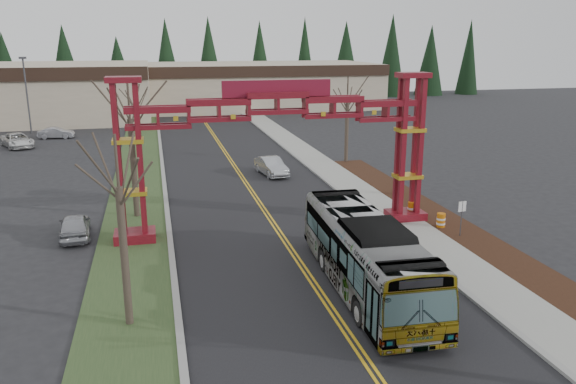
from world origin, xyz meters
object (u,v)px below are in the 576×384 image
object	(u,v)px
parked_car_near_a	(75,226)
bare_tree_median_near	(119,188)
parked_car_far_a	(56,133)
bare_tree_median_mid	(130,120)
barrel_north	(399,189)
transit_bus	(366,254)
light_pole_far	(26,90)
barrel_south	(441,221)
bare_tree_right_far	(347,102)
barrel_mid	(412,211)
gateway_arch	(277,128)
street_sign	(462,212)
parked_car_far_b	(17,140)
bare_tree_median_far	(137,106)
silver_sedan	(271,166)
retail_building_east	(256,85)

from	to	relation	value
parked_car_near_a	bare_tree_median_near	bearing A→B (deg)	101.81
parked_car_far_a	bare_tree_median_mid	size ratio (longest dim) A/B	0.45
parked_car_far_a	barrel_north	size ratio (longest dim) A/B	3.70
transit_bus	light_pole_far	world-z (taller)	light_pole_far
bare_tree_median_near	barrel_south	distance (m)	19.61
bare_tree_right_far	parked_car_near_a	bearing A→B (deg)	-144.16
bare_tree_median_mid	barrel_north	distance (m)	18.82
bare_tree_median_near	barrel_south	bearing A→B (deg)	23.79
bare_tree_right_far	light_pole_far	size ratio (longest dim) A/B	0.87
barrel_south	bare_tree_right_far	bearing A→B (deg)	88.00
parked_car_near_a	barrel_mid	xyz separation A→B (m)	(19.77, -1.32, -0.14)
light_pole_far	bare_tree_right_far	bearing A→B (deg)	-37.90
bare_tree_median_near	parked_car_near_a	bearing A→B (deg)	106.49
gateway_arch	street_sign	distance (m)	11.22
barrel_north	barrel_mid	bearing A→B (deg)	-105.89
gateway_arch	parked_car_far_b	distance (m)	38.05
light_pole_far	bare_tree_median_near	bearing A→B (deg)	-75.75
parked_car_far_b	bare_tree_median_near	distance (m)	43.36
bare_tree_right_far	barrel_south	xyz separation A→B (m)	(-0.65, -18.73, -4.96)
barrel_north	bare_tree_median_near	bearing A→B (deg)	-140.44
parked_car_far_b	gateway_arch	bearing A→B (deg)	-81.92
transit_bus	parked_car_far_a	distance (m)	49.06
parked_car_near_a	light_pole_far	world-z (taller)	light_pole_far
bare_tree_median_far	barrel_mid	size ratio (longest dim) A/B	6.50
silver_sedan	parked_car_near_a	distance (m)	18.35
light_pole_far	barrel_south	distance (m)	52.46
bare_tree_right_far	barrel_mid	distance (m)	17.45
bare_tree_median_mid	barrel_north	size ratio (longest dim) A/B	8.19
parked_car_far_b	street_sign	xyz separation A→B (m)	(30.04, -35.29, 0.80)
gateway_arch	barrel_south	distance (m)	11.02
bare_tree_median_near	barrel_north	bearing A→B (deg)	39.56
transit_bus	light_pole_far	xyz separation A→B (m)	(-22.82, 49.40, 3.45)
gateway_arch	transit_bus	bearing A→B (deg)	-76.73
transit_bus	street_sign	world-z (taller)	transit_bus
barrel_south	parked_car_far_b	bearing A→B (deg)	131.49
bare_tree_median_far	bare_tree_median_near	bearing A→B (deg)	-90.00
silver_sedan	bare_tree_median_mid	distance (m)	14.83
bare_tree_median_far	street_sign	distance (m)	30.56
parked_car_far_a	bare_tree_median_near	distance (m)	47.19
barrel_south	barrel_north	distance (m)	7.22
transit_bus	parked_car_near_a	distance (m)	16.72
silver_sedan	parked_car_near_a	xyz separation A→B (m)	(-13.73, -12.17, -0.04)
gateway_arch	transit_bus	size ratio (longest dim) A/B	1.53
barrel_south	barrel_north	bearing A→B (deg)	85.05
retail_building_east	barrel_south	world-z (taller)	retail_building_east
gateway_arch	barrel_mid	xyz separation A→B (m)	(8.51, 0.12, -5.44)
light_pole_far	street_sign	distance (m)	53.91
parked_car_far_a	bare_tree_right_far	world-z (taller)	bare_tree_right_far
transit_bus	bare_tree_median_mid	distance (m)	17.17
retail_building_east	light_pole_far	distance (m)	37.41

